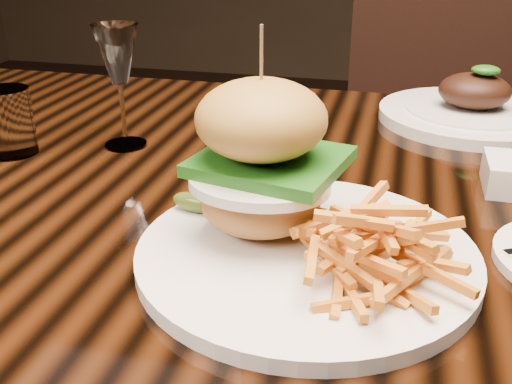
% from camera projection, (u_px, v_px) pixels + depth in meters
% --- Properties ---
extents(dining_table, '(1.60, 0.90, 0.75)m').
position_uv_depth(dining_table, '(330.00, 245.00, 0.75)').
color(dining_table, black).
rests_on(dining_table, ground).
extents(burger_plate, '(0.32, 0.32, 0.21)m').
position_uv_depth(burger_plate, '(300.00, 206.00, 0.55)').
color(burger_plate, silver).
rests_on(burger_plate, dining_table).
extents(wine_glass, '(0.06, 0.06, 0.17)m').
position_uv_depth(wine_glass, '(118.00, 59.00, 0.80)').
color(wine_glass, white).
rests_on(wine_glass, dining_table).
extents(water_tumbler, '(0.07, 0.07, 0.09)m').
position_uv_depth(water_tumbler, '(8.00, 122.00, 0.81)').
color(water_tumbler, white).
rests_on(water_tumbler, dining_table).
extents(far_dish, '(0.29, 0.29, 0.09)m').
position_uv_depth(far_dish, '(472.00, 111.00, 0.94)').
color(far_dish, silver).
rests_on(far_dish, dining_table).
extents(chair_far, '(0.46, 0.47, 0.95)m').
position_uv_depth(chair_far, '(431.00, 131.00, 1.56)').
color(chair_far, black).
rests_on(chair_far, ground).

